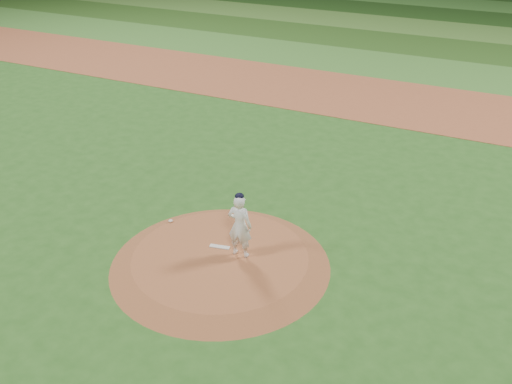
# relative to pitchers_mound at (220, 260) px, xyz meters

# --- Properties ---
(ground) EXTENTS (120.00, 120.00, 0.00)m
(ground) POSITION_rel_pitchers_mound_xyz_m (0.00, 0.00, -0.12)
(ground) COLOR #28591D
(ground) RESTS_ON ground
(infield_dirt_band) EXTENTS (70.00, 6.00, 0.02)m
(infield_dirt_band) POSITION_rel_pitchers_mound_xyz_m (0.00, 14.00, -0.12)
(infield_dirt_band) COLOR #984F2F
(infield_dirt_band) RESTS_ON ground
(outfield_stripe_0) EXTENTS (70.00, 5.00, 0.02)m
(outfield_stripe_0) POSITION_rel_pitchers_mound_xyz_m (0.00, 19.50, -0.12)
(outfield_stripe_0) COLOR #3C762B
(outfield_stripe_0) RESTS_ON ground
(outfield_stripe_1) EXTENTS (70.00, 5.00, 0.02)m
(outfield_stripe_1) POSITION_rel_pitchers_mound_xyz_m (0.00, 24.50, -0.12)
(outfield_stripe_1) COLOR #264E19
(outfield_stripe_1) RESTS_ON ground
(outfield_stripe_2) EXTENTS (70.00, 5.00, 0.02)m
(outfield_stripe_2) POSITION_rel_pitchers_mound_xyz_m (0.00, 29.50, -0.12)
(outfield_stripe_2) COLOR #44772B
(outfield_stripe_2) RESTS_ON ground
(outfield_stripe_3) EXTENTS (70.00, 5.00, 0.02)m
(outfield_stripe_3) POSITION_rel_pitchers_mound_xyz_m (0.00, 34.50, -0.12)
(outfield_stripe_3) COLOR #1C3F14
(outfield_stripe_3) RESTS_ON ground
(outfield_stripe_4) EXTENTS (70.00, 5.00, 0.02)m
(outfield_stripe_4) POSITION_rel_pitchers_mound_xyz_m (0.00, 39.50, -0.12)
(outfield_stripe_4) COLOR #39772B
(outfield_stripe_4) RESTS_ON ground
(pitchers_mound) EXTENTS (5.50, 5.50, 0.25)m
(pitchers_mound) POSITION_rel_pitchers_mound_xyz_m (0.00, 0.00, 0.00)
(pitchers_mound) COLOR #98542F
(pitchers_mound) RESTS_ON ground
(pitching_rubber) EXTENTS (0.54, 0.24, 0.03)m
(pitching_rubber) POSITION_rel_pitchers_mound_xyz_m (-0.21, 0.34, 0.14)
(pitching_rubber) COLOR silver
(pitching_rubber) RESTS_ON pitchers_mound
(rosin_bag) EXTENTS (0.12, 0.12, 0.07)m
(rosin_bag) POSITION_rel_pitchers_mound_xyz_m (-2.03, 0.82, 0.16)
(rosin_bag) COLOR silver
(rosin_bag) RESTS_ON pitchers_mound
(pitcher_on_mound) EXTENTS (0.64, 0.44, 1.74)m
(pitcher_on_mound) POSITION_rel_pitchers_mound_xyz_m (0.42, 0.28, 0.98)
(pitcher_on_mound) COLOR white
(pitcher_on_mound) RESTS_ON pitchers_mound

